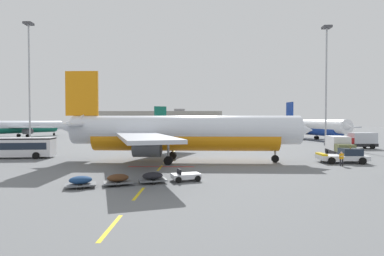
{
  "coord_description": "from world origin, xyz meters",
  "views": [
    {
      "loc": [
        22.61,
        -13.75,
        5.58
      ],
      "look_at": [
        21.5,
        31.01,
        4.43
      ],
      "focal_mm": 28.01,
      "sensor_mm": 36.0,
      "label": 1
    }
  ],
  "objects_px": {
    "catering_truck": "(359,140)",
    "apron_light_mast_far": "(326,72)",
    "airliner_mid_left": "(196,129)",
    "apron_light_mast_near": "(29,70)",
    "pushback_tug": "(344,156)",
    "airliner_far_right": "(27,127)",
    "baggage_train": "(136,178)",
    "ground_crew_worker": "(341,158)",
    "ground_power_truck": "(339,146)",
    "apron_shuttle_bus": "(11,146)",
    "airliner_foreground": "(181,133)",
    "airliner_far_center": "(312,127)"
  },
  "relations": [
    {
      "from": "airliner_foreground",
      "to": "ground_power_truck",
      "type": "bearing_deg",
      "value": 13.97
    },
    {
      "from": "catering_truck",
      "to": "baggage_train",
      "type": "relative_size",
      "value": 0.63
    },
    {
      "from": "airliner_far_right",
      "to": "apron_light_mast_near",
      "type": "relative_size",
      "value": 1.07
    },
    {
      "from": "apron_light_mast_near",
      "to": "airliner_foreground",
      "type": "bearing_deg",
      "value": -37.14
    },
    {
      "from": "baggage_train",
      "to": "pushback_tug",
      "type": "bearing_deg",
      "value": 29.37
    },
    {
      "from": "airliner_far_center",
      "to": "ground_crew_worker",
      "type": "relative_size",
      "value": 18.65
    },
    {
      "from": "airliner_far_center",
      "to": "airliner_mid_left",
      "type": "bearing_deg",
      "value": 179.14
    },
    {
      "from": "pushback_tug",
      "to": "airliner_far_right",
      "type": "xyz_separation_m",
      "value": [
        -77.38,
        59.89,
        2.58
      ]
    },
    {
      "from": "airliner_far_center",
      "to": "catering_truck",
      "type": "height_order",
      "value": "airliner_far_center"
    },
    {
      "from": "apron_shuttle_bus",
      "to": "ground_crew_worker",
      "type": "bearing_deg",
      "value": -8.25
    },
    {
      "from": "pushback_tug",
      "to": "apron_light_mast_far",
      "type": "height_order",
      "value": "apron_light_mast_far"
    },
    {
      "from": "apron_shuttle_bus",
      "to": "catering_truck",
      "type": "bearing_deg",
      "value": 15.47
    },
    {
      "from": "airliner_foreground",
      "to": "ground_crew_worker",
      "type": "height_order",
      "value": "airliner_foreground"
    },
    {
      "from": "pushback_tug",
      "to": "ground_power_truck",
      "type": "height_order",
      "value": "ground_power_truck"
    },
    {
      "from": "baggage_train",
      "to": "apron_light_mast_near",
      "type": "xyz_separation_m",
      "value": [
        -33.23,
        41.57,
        16.52
      ]
    },
    {
      "from": "airliner_foreground",
      "to": "airliner_mid_left",
      "type": "distance_m",
      "value": 46.65
    },
    {
      "from": "airliner_far_center",
      "to": "baggage_train",
      "type": "bearing_deg",
      "value": -121.94
    },
    {
      "from": "airliner_far_center",
      "to": "apron_shuttle_bus",
      "type": "height_order",
      "value": "airliner_far_center"
    },
    {
      "from": "airliner_far_center",
      "to": "airliner_far_right",
      "type": "relative_size",
      "value": 1.1
    },
    {
      "from": "airliner_foreground",
      "to": "baggage_train",
      "type": "height_order",
      "value": "airliner_foreground"
    },
    {
      "from": "ground_crew_worker",
      "to": "apron_light_mast_far",
      "type": "relative_size",
      "value": 0.07
    },
    {
      "from": "airliner_far_right",
      "to": "ground_power_truck",
      "type": "distance_m",
      "value": 96.07
    },
    {
      "from": "airliner_foreground",
      "to": "apron_shuttle_bus",
      "type": "height_order",
      "value": "airliner_foreground"
    },
    {
      "from": "airliner_foreground",
      "to": "apron_light_mast_near",
      "type": "distance_m",
      "value": 47.42
    },
    {
      "from": "airliner_foreground",
      "to": "pushback_tug",
      "type": "xyz_separation_m",
      "value": [
        21.42,
        -0.26,
        -3.05
      ]
    },
    {
      "from": "apron_shuttle_bus",
      "to": "ground_power_truck",
      "type": "relative_size",
      "value": 1.69
    },
    {
      "from": "pushback_tug",
      "to": "baggage_train",
      "type": "relative_size",
      "value": 0.53
    },
    {
      "from": "airliner_foreground",
      "to": "apron_light_mast_near",
      "type": "xyz_separation_m",
      "value": [
        -36.33,
        27.52,
        13.1
      ]
    },
    {
      "from": "airliner_far_right",
      "to": "apron_shuttle_bus",
      "type": "relative_size",
      "value": 2.42
    },
    {
      "from": "airliner_mid_left",
      "to": "apron_light_mast_near",
      "type": "distance_m",
      "value": 44.56
    },
    {
      "from": "airliner_mid_left",
      "to": "apron_light_mast_near",
      "type": "relative_size",
      "value": 0.95
    },
    {
      "from": "apron_shuttle_bus",
      "to": "catering_truck",
      "type": "xyz_separation_m",
      "value": [
        59.21,
        16.39,
        -0.1
      ]
    },
    {
      "from": "airliner_far_right",
      "to": "ground_power_truck",
      "type": "bearing_deg",
      "value": -34.03
    },
    {
      "from": "airliner_mid_left",
      "to": "baggage_train",
      "type": "bearing_deg",
      "value": -94.25
    },
    {
      "from": "catering_truck",
      "to": "apron_light_mast_near",
      "type": "height_order",
      "value": "apron_light_mast_near"
    },
    {
      "from": "airliner_far_center",
      "to": "ground_crew_worker",
      "type": "xyz_separation_m",
      "value": [
        -14.67,
        -49.28,
        -2.72
      ]
    },
    {
      "from": "catering_truck",
      "to": "apron_shuttle_bus",
      "type": "bearing_deg",
      "value": -164.53
    },
    {
      "from": "pushback_tug",
      "to": "apron_light_mast_near",
      "type": "relative_size",
      "value": 0.22
    },
    {
      "from": "airliner_far_right",
      "to": "baggage_train",
      "type": "height_order",
      "value": "airliner_far_right"
    },
    {
      "from": "apron_light_mast_far",
      "to": "pushback_tug",
      "type": "bearing_deg",
      "value": -108.33
    },
    {
      "from": "ground_power_truck",
      "to": "catering_truck",
      "type": "bearing_deg",
      "value": 53.57
    },
    {
      "from": "baggage_train",
      "to": "apron_light_mast_far",
      "type": "relative_size",
      "value": 0.43
    },
    {
      "from": "pushback_tug",
      "to": "baggage_train",
      "type": "bearing_deg",
      "value": -150.63
    },
    {
      "from": "ground_crew_worker",
      "to": "apron_light_mast_near",
      "type": "height_order",
      "value": "apron_light_mast_near"
    },
    {
      "from": "catering_truck",
      "to": "apron_light_mast_far",
      "type": "relative_size",
      "value": 0.27
    },
    {
      "from": "airliner_far_right",
      "to": "airliner_foreground",
      "type": "bearing_deg",
      "value": -46.82
    },
    {
      "from": "airliner_far_center",
      "to": "airliner_far_right",
      "type": "distance_m",
      "value": 91.39
    },
    {
      "from": "airliner_far_right",
      "to": "catering_truck",
      "type": "xyz_separation_m",
      "value": [
        89.85,
        -39.86,
        -1.84
      ]
    },
    {
      "from": "airliner_foreground",
      "to": "pushback_tug",
      "type": "bearing_deg",
      "value": -0.68
    },
    {
      "from": "baggage_train",
      "to": "ground_crew_worker",
      "type": "bearing_deg",
      "value": 25.49
    }
  ]
}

